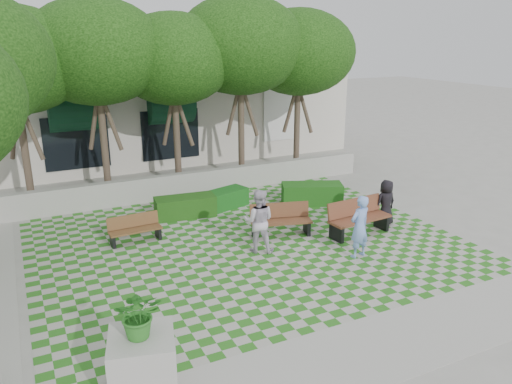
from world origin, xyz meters
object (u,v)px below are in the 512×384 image
hedge_east (312,194)px  planter_front (142,352)px  hedge_midleft (185,207)px  bench_east (358,218)px  bench_west (135,229)px  hedge_midright (223,199)px  person_dark (386,203)px  person_white (259,221)px  person_blue (360,227)px  bench_mid (281,220)px

hedge_east → planter_front: size_ratio=1.10×
hedge_midleft → planter_front: size_ratio=1.02×
bench_east → planter_front: planter_front is taller
bench_west → hedge_midright: bearing=22.1°
hedge_east → person_dark: 3.00m
bench_west → person_dark: 7.87m
bench_east → hedge_midleft: bench_east is taller
hedge_midleft → planter_front: planter_front is taller
planter_front → hedge_east: bearing=42.3°
hedge_east → hedge_midleft: 4.60m
hedge_midleft → person_dark: (5.54, -3.55, 0.40)m
bench_east → bench_west: bearing=154.1°
planter_front → hedge_midleft: bearing=66.9°
hedge_east → person_white: 4.61m
hedge_east → hedge_midright: (-3.09, 0.96, -0.05)m
bench_west → person_dark: size_ratio=1.04×
bench_west → planter_front: planter_front is taller
person_blue → hedge_midleft: bearing=-67.8°
person_dark → person_blue: bearing=33.4°
bench_west → person_dark: bearing=-18.6°
bench_mid → person_dark: (3.42, -0.74, 0.28)m
bench_west → bench_east: bearing=-23.5°
bench_east → hedge_midleft: bearing=133.6°
hedge_east → person_dark: size_ratio=1.43×
hedge_midleft → person_white: size_ratio=1.09×
bench_mid → bench_east: bearing=-8.5°
planter_front → person_blue: size_ratio=1.10×
hedge_midleft → person_white: person_white is taller
hedge_midleft → person_white: bearing=-74.9°
bench_mid → hedge_midright: (-0.66, 3.03, -0.14)m
hedge_midright → person_white: person_white is taller
planter_front → person_dark: (8.93, 4.40, -0.04)m
bench_east → person_white: bearing=171.7°
hedge_midleft → planter_front: (-3.39, -7.95, 0.44)m
bench_east → hedge_east: 3.06m
planter_front → bench_east: bearing=28.4°
planter_front → hedge_midright: bearing=59.3°
bench_mid → person_white: 1.46m
bench_west → hedge_midleft: (2.02, 1.37, -0.04)m
bench_west → bench_mid: bearing=-21.7°
bench_west → hedge_midleft: size_ratio=0.78×
bench_mid → hedge_midleft: (-2.11, 2.81, -0.12)m
hedge_midright → hedge_midleft: size_ratio=0.92×
person_blue → person_dark: size_ratio=1.19×
hedge_east → hedge_midleft: bearing=170.7°
person_white → person_blue: bearing=176.5°
hedge_midleft → bench_east: bearing=-41.5°
bench_east → bench_west: (-6.31, 2.42, -0.13)m
hedge_midright → person_white: size_ratio=1.01×
person_blue → hedge_midright: bearing=-81.6°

